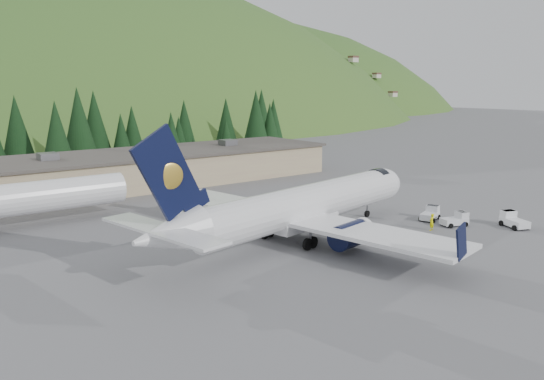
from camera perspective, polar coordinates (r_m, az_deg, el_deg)
The scene contains 9 objects.
ground at distance 55.13m, azimuth 3.83°, elevation -5.04°, with size 600.00×600.00×0.00m, color #5B5B61.
airliner at distance 53.44m, azimuth 3.14°, elevation -1.84°, with size 37.81×35.67×12.57m.
baggage_tug_a at distance 64.43m, azimuth 16.69°, elevation -2.46°, with size 3.29×2.51×1.58m.
baggage_tug_b at distance 62.61m, azimuth 19.20°, elevation -3.01°, with size 3.24×2.49×1.56m.
baggage_tug_c at distance 64.35m, azimuth 24.48°, elevation -2.97°, with size 2.83×3.56×1.70m.
terminal_building at distance 84.17m, azimuth -16.25°, elevation 2.02°, with size 71.00×17.00×6.10m.
ramp_worker at distance 59.69m, azimuth 16.79°, elevation -3.32°, with size 0.68×0.44×1.86m, color #EAE400.
tree_line at distance 106.62m, azimuth -18.71°, elevation 6.16°, with size 111.70×18.01×13.93m.
hills at distance 280.08m, azimuth -17.08°, elevation -9.84°, with size 614.00×330.00×300.00m.
Camera 1 is at (-35.21, -39.52, 15.39)m, focal length 35.00 mm.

